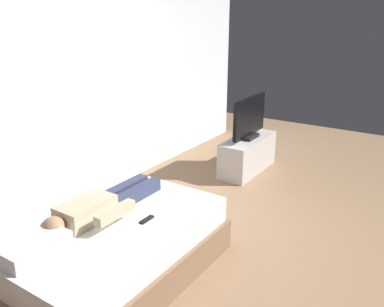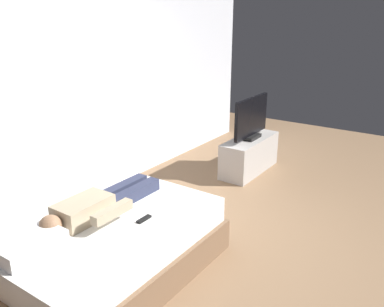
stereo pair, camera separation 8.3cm
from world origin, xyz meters
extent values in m
plane|color=#8C6B4C|center=(0.00, 0.00, 0.00)|extent=(10.00, 10.00, 0.00)
cube|color=silver|center=(0.40, 1.88, 1.40)|extent=(6.40, 0.10, 2.80)
cube|color=brown|center=(-0.91, 0.59, 0.15)|extent=(1.95, 1.54, 0.30)
cube|color=white|center=(-0.91, 0.59, 0.42)|extent=(1.87, 1.46, 0.24)
cube|color=white|center=(-1.56, 0.59, 0.60)|extent=(0.48, 0.34, 0.12)
cube|color=tan|center=(-1.01, 0.62, 0.63)|extent=(0.48, 0.28, 0.18)
sphere|color=#936B4C|center=(-1.34, 0.62, 0.63)|extent=(0.18, 0.18, 0.18)
cube|color=#2D334C|center=(-0.47, 0.54, 0.60)|extent=(0.60, 0.11, 0.11)
cube|color=#2D334C|center=(-0.47, 0.70, 0.60)|extent=(0.60, 0.11, 0.11)
cube|color=tan|center=(-0.95, 0.34, 0.67)|extent=(0.40, 0.08, 0.08)
cube|color=black|center=(-0.73, 0.20, 0.55)|extent=(0.15, 0.04, 0.02)
cube|color=#B7B2AD|center=(1.99, 0.58, 0.25)|extent=(1.10, 0.40, 0.50)
cube|color=black|center=(1.99, 0.58, 0.53)|extent=(0.32, 0.20, 0.05)
cube|color=black|center=(1.99, 0.58, 0.82)|extent=(0.88, 0.05, 0.54)
camera|label=1|loc=(-3.01, -1.77, 2.20)|focal=37.51mm
camera|label=2|loc=(-2.96, -1.84, 2.20)|focal=37.51mm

